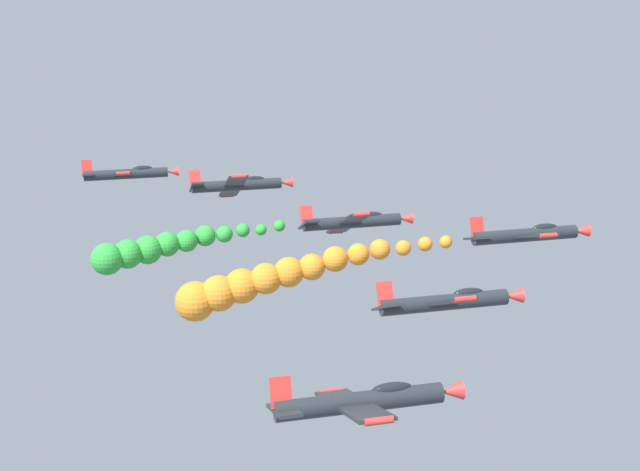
{
  "coord_description": "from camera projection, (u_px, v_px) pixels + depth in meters",
  "views": [
    {
      "loc": [
        67.41,
        -16.89,
        97.19
      ],
      "look_at": [
        0.0,
        0.0,
        76.47
      ],
      "focal_mm": 48.98,
      "sensor_mm": 36.0,
      "label": 1
    }
  ],
  "objects": [
    {
      "name": "smoke_trail_lead",
      "position": [
        261.0,
        282.0,
        67.31
      ],
      "size": [
        3.7,
        21.96,
        5.84
      ],
      "color": "orange"
    },
    {
      "name": "airplane_left_inner",
      "position": [
        354.0,
        222.0,
        78.44
      ],
      "size": [
        8.8,
        10.35,
        4.4
      ],
      "rotation": [
        0.0,
        -0.44,
        0.0
      ],
      "color": "#23282D"
    },
    {
      "name": "airplane_right_inner",
      "position": [
        447.0,
        302.0,
        58.88
      ],
      "size": [
        8.83,
        10.35,
        4.33
      ],
      "rotation": [
        0.0,
        -0.43,
        0.0
      ],
      "color": "#23282D"
    },
    {
      "name": "airplane_left_outer",
      "position": [
        238.0,
        185.0,
        87.47
      ],
      "size": [
        8.81,
        10.35,
        4.38
      ],
      "rotation": [
        0.0,
        -0.44,
        0.0
      ],
      "color": "#23282D"
    },
    {
      "name": "airplane_right_outer",
      "position": [
        363.0,
        401.0,
        45.28
      ],
      "size": [
        9.22,
        10.35,
        3.42
      ],
      "rotation": [
        0.0,
        -0.31,
        0.0
      ],
      "color": "#23282D"
    },
    {
      "name": "airplane_trailing",
      "position": [
        128.0,
        174.0,
        95.45
      ],
      "size": [
        9.34,
        10.35,
        3.21
      ],
      "rotation": [
        0.0,
        -0.26,
        0.0
      ],
      "color": "#23282D"
    },
    {
      "name": "airplane_lead",
      "position": [
        527.0,
        235.0,
        70.78
      ],
      "size": [
        9.23,
        10.35,
        3.41
      ],
      "rotation": [
        0.0,
        -0.31,
        0.0
      ],
      "color": "#23282D"
    },
    {
      "name": "smoke_trail_left_inner",
      "position": [
        154.0,
        248.0,
        72.52
      ],
      "size": [
        5.0,
        16.74,
        2.86
      ],
      "color": "green"
    }
  ]
}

